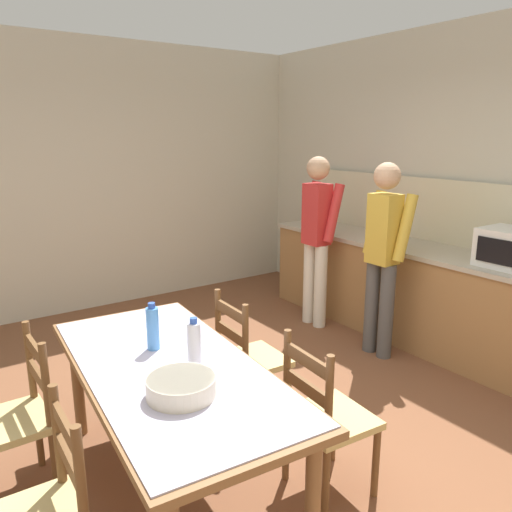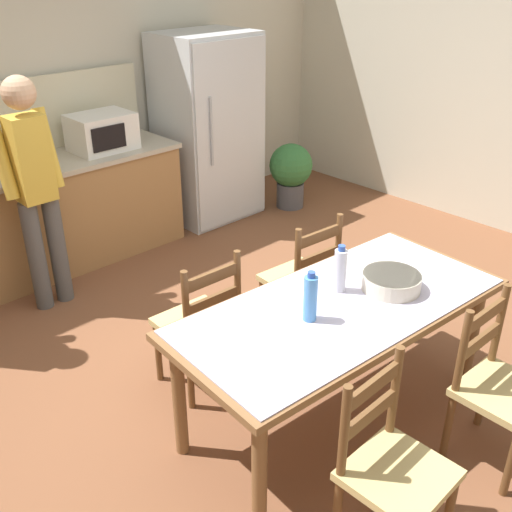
{
  "view_description": "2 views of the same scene",
  "coord_description": "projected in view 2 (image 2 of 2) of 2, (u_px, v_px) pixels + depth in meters",
  "views": [
    {
      "loc": [
        2.25,
        -1.58,
        1.93
      ],
      "look_at": [
        -0.28,
        0.19,
        1.16
      ],
      "focal_mm": 35.0,
      "sensor_mm": 36.0,
      "label": 1
    },
    {
      "loc": [
        -2.12,
        -2.21,
        2.41
      ],
      "look_at": [
        -0.23,
        -0.24,
        1.0
      ],
      "focal_mm": 42.0,
      "sensor_mm": 36.0,
      "label": 2
    }
  ],
  "objects": [
    {
      "name": "chair_side_far_left",
      "position": [
        200.0,
        323.0,
        3.52
      ],
      "size": [
        0.44,
        0.42,
        0.91
      ],
      "rotation": [
        0.0,
        0.0,
        3.09
      ],
      "color": "brown",
      "rests_on": "ground"
    },
    {
      "name": "bottle_near_centre",
      "position": [
        310.0,
        298.0,
        2.94
      ],
      "size": [
        0.07,
        0.07,
        0.27
      ],
      "color": "#4C8ED6",
      "rests_on": "dining_table"
    },
    {
      "name": "microwave",
      "position": [
        102.0,
        132.0,
        4.96
      ],
      "size": [
        0.5,
        0.39,
        0.3
      ],
      "color": "white",
      "rests_on": "kitchen_counter"
    },
    {
      "name": "potted_plant",
      "position": [
        291.0,
        171.0,
        6.11
      ],
      "size": [
        0.44,
        0.44,
        0.67
      ],
      "color": "#4C4C51",
      "rests_on": "ground"
    },
    {
      "name": "chair_side_far_right",
      "position": [
        303.0,
        279.0,
        3.99
      ],
      "size": [
        0.45,
        0.43,
        0.91
      ],
      "rotation": [
        0.0,
        0.0,
        3.07
      ],
      "color": "brown",
      "rests_on": "ground"
    },
    {
      "name": "chair_side_near_left",
      "position": [
        391.0,
        468.0,
        2.54
      ],
      "size": [
        0.43,
        0.41,
        0.91
      ],
      "rotation": [
        0.0,
        0.0,
        0.02
      ],
      "color": "brown",
      "rests_on": "ground"
    },
    {
      "name": "wall_back",
      "position": [
        31.0,
        81.0,
        4.87
      ],
      "size": [
        6.52,
        0.12,
        2.9
      ],
      "primitive_type": "cube",
      "color": "beige",
      "rests_on": "ground"
    },
    {
      "name": "bottle_off_centre",
      "position": [
        340.0,
        270.0,
        3.19
      ],
      "size": [
        0.07,
        0.07,
        0.27
      ],
      "color": "silver",
      "rests_on": "dining_table"
    },
    {
      "name": "refrigerator",
      "position": [
        208.0,
        128.0,
        5.72
      ],
      "size": [
        0.87,
        0.73,
        1.75
      ],
      "color": "silver",
      "rests_on": "ground"
    },
    {
      "name": "dining_table",
      "position": [
        340.0,
        317.0,
        3.16
      ],
      "size": [
        1.9,
        0.98,
        0.76
      ],
      "rotation": [
        0.0,
        0.0,
        -0.07
      ],
      "color": "brown",
      "rests_on": "ground"
    },
    {
      "name": "serving_bowl",
      "position": [
        391.0,
        280.0,
        3.24
      ],
      "size": [
        0.32,
        0.32,
        0.09
      ],
      "color": "beige",
      "rests_on": "dining_table"
    },
    {
      "name": "chair_side_near_right",
      "position": [
        498.0,
        387.0,
        3.01
      ],
      "size": [
        0.43,
        0.41,
        0.91
      ],
      "rotation": [
        0.0,
        0.0,
        -0.02
      ],
      "color": "brown",
      "rests_on": "ground"
    },
    {
      "name": "person_at_counter",
      "position": [
        34.0,
        184.0,
        4.15
      ],
      "size": [
        0.43,
        0.29,
        1.69
      ],
      "rotation": [
        0.0,
        0.0,
        1.57
      ],
      "color": "#4C4C4C",
      "rests_on": "ground"
    },
    {
      "name": "ground_plane",
      "position": [
        257.0,
        372.0,
        3.82
      ],
      "size": [
        8.32,
        8.32,
        0.0
      ],
      "primitive_type": "plane",
      "color": "brown"
    }
  ]
}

